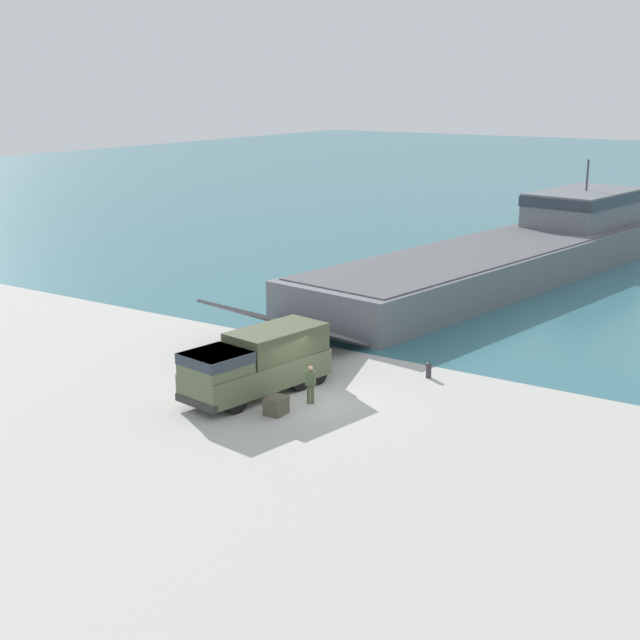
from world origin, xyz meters
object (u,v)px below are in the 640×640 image
object	(u,v)px
military_truck	(257,362)
cargo_crate	(276,406)
soldier_on_ramp	(311,382)
moored_boat_a	(598,219)
landing_craft	(518,250)
mooring_bollard	(429,369)

from	to	relation	value
military_truck	cargo_crate	world-z (taller)	military_truck
soldier_on_ramp	moored_boat_a	size ratio (longest dim) A/B	0.21
soldier_on_ramp	cargo_crate	size ratio (longest dim) A/B	1.90
military_truck	soldier_on_ramp	size ratio (longest dim) A/B	4.36
landing_craft	cargo_crate	bearing A→B (deg)	-78.31
military_truck	mooring_bollard	world-z (taller)	military_truck
cargo_crate	moored_boat_a	bearing A→B (deg)	94.29
mooring_bollard	cargo_crate	bearing A→B (deg)	-111.94
soldier_on_ramp	mooring_bollard	xyz separation A→B (m)	(2.63, 5.92, -0.58)
landing_craft	military_truck	xyz separation A→B (m)	(-0.08, -30.14, -0.35)
landing_craft	soldier_on_ramp	bearing A→B (deg)	-77.14
mooring_bollard	cargo_crate	world-z (taller)	cargo_crate
military_truck	cargo_crate	bearing A→B (deg)	64.23
landing_craft	mooring_bollard	bearing A→B (deg)	-69.80
landing_craft	moored_boat_a	distance (m)	26.90
soldier_on_ramp	mooring_bollard	distance (m)	6.51
military_truck	mooring_bollard	size ratio (longest dim) A/B	10.00
soldier_on_ramp	cargo_crate	xyz separation A→B (m)	(-0.49, -1.81, -0.61)
landing_craft	cargo_crate	xyz separation A→B (m)	(2.06, -31.63, -1.46)
moored_boat_a	cargo_crate	size ratio (longest dim) A/B	9.19
landing_craft	cargo_crate	world-z (taller)	landing_craft
landing_craft	soldier_on_ramp	world-z (taller)	landing_craft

